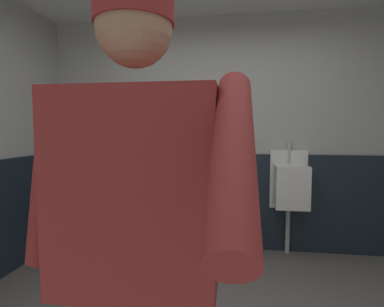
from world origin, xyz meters
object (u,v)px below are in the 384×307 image
soap_dispenser (238,138)px  urinal_right (290,185)px  urinal_middle (220,184)px  urinal_left (154,182)px  person (136,231)px

soap_dispenser → urinal_right: bearing=-12.1°
urinal_middle → soap_dispenser: soap_dispenser is taller
urinal_left → soap_dispenser: (0.94, 0.12, 0.50)m
urinal_middle → person: 2.42m
urinal_left → urinal_middle: size_ratio=1.00×
urinal_middle → soap_dispenser: bearing=31.6°
urinal_left → person: 2.49m
person → urinal_left: bearing=104.3°
urinal_middle → soap_dispenser: 0.55m
person → urinal_middle: bearing=86.7°
urinal_right → person: person is taller
person → soap_dispenser: bearing=82.5°
person → urinal_right: bearing=69.7°
urinal_middle → soap_dispenser: (0.19, 0.12, 0.50)m
urinal_left → person: bearing=-75.7°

